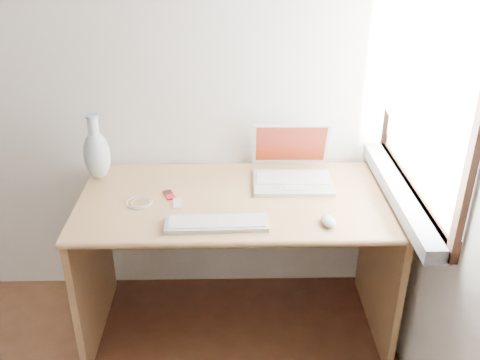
{
  "coord_description": "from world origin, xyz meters",
  "views": [
    {
      "loc": [
        0.98,
        -0.67,
        1.86
      ],
      "look_at": [
        1.02,
        1.35,
        0.83
      ],
      "focal_mm": 40.0,
      "sensor_mm": 36.0,
      "label": 1
    }
  ],
  "objects_px": {
    "desk": "(237,228)",
    "vase": "(97,153)",
    "laptop": "(292,169)",
    "external_keyboard": "(217,223)"
  },
  "relations": [
    {
      "from": "vase",
      "to": "external_keyboard",
      "type": "bearing_deg",
      "value": -37.82
    },
    {
      "from": "desk",
      "to": "vase",
      "type": "relative_size",
      "value": 4.44
    },
    {
      "from": "desk",
      "to": "external_keyboard",
      "type": "xyz_separation_m",
      "value": [
        -0.08,
        -0.31,
        0.22
      ]
    },
    {
      "from": "desk",
      "to": "laptop",
      "type": "xyz_separation_m",
      "value": [
        0.26,
        0.08,
        0.26
      ]
    },
    {
      "from": "desk",
      "to": "vase",
      "type": "distance_m",
      "value": 0.73
    },
    {
      "from": "external_keyboard",
      "to": "desk",
      "type": "bearing_deg",
      "value": 73.71
    },
    {
      "from": "laptop",
      "to": "vase",
      "type": "bearing_deg",
      "value": 178.69
    },
    {
      "from": "desk",
      "to": "laptop",
      "type": "relative_size",
      "value": 3.81
    },
    {
      "from": "laptop",
      "to": "vase",
      "type": "relative_size",
      "value": 1.16
    },
    {
      "from": "external_keyboard",
      "to": "vase",
      "type": "xyz_separation_m",
      "value": [
        -0.56,
        0.43,
        0.12
      ]
    }
  ]
}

